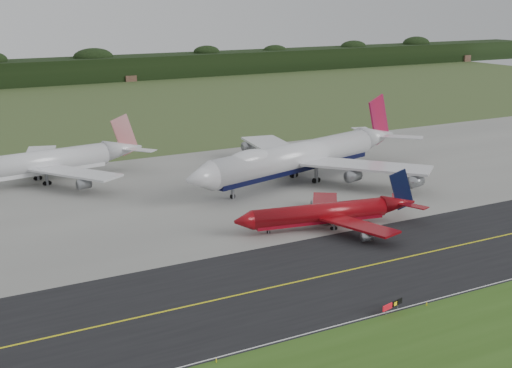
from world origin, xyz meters
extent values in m
plane|color=#324721|center=(0.00, 0.00, 0.00)|extent=(600.00, 600.00, 0.00)
cube|color=#2F5117|center=(0.00, -35.00, 0.01)|extent=(400.00, 30.00, 0.01)
cube|color=black|center=(0.00, -4.00, 0.01)|extent=(400.00, 32.00, 0.02)
cube|color=slate|center=(0.00, 51.00, 0.01)|extent=(400.00, 78.00, 0.01)
cube|color=yellow|center=(0.00, -4.00, 0.03)|extent=(400.00, 0.40, 0.00)
cube|color=silver|center=(0.00, -19.50, 0.03)|extent=(400.00, 0.25, 0.00)
cube|color=black|center=(0.00, 275.00, 6.00)|extent=(700.00, 24.00, 12.00)
cylinder|color=silver|center=(24.88, 47.47, 6.33)|extent=(51.35, 19.77, 6.53)
cube|color=black|center=(24.88, 47.47, 4.20)|extent=(48.44, 17.53, 2.29)
cone|color=silver|center=(-3.04, 39.90, 6.33)|extent=(7.92, 7.99, 6.53)
cone|color=silver|center=(56.25, 55.99, 6.82)|extent=(14.81, 9.86, 6.53)
ellipsoid|color=silver|center=(10.98, 43.70, 8.12)|extent=(14.31, 8.85, 4.16)
cube|color=silver|center=(37.31, 35.77, 5.18)|extent=(25.88, 28.23, 0.56)
cube|color=silver|center=(29.69, 63.86, 5.18)|extent=(14.11, 30.26, 0.56)
cube|color=#A51237|center=(56.96, 56.18, 11.26)|extent=(9.20, 2.96, 13.53)
cylinder|color=gray|center=(33.28, 35.33, 3.40)|extent=(4.16, 3.58, 2.74)
cylinder|color=gray|center=(25.99, 62.20, 3.40)|extent=(4.16, 3.58, 2.74)
cylinder|color=gray|center=(42.29, 24.66, 3.40)|extent=(4.16, 3.58, 2.74)
cylinder|color=gray|center=(28.37, 75.96, 3.40)|extent=(4.16, 3.58, 2.74)
cylinder|color=black|center=(6.02, 42.36, 0.59)|extent=(1.27, 0.82, 1.18)
cylinder|color=slate|center=(29.80, 45.08, 2.18)|extent=(1.12, 1.12, 4.37)
cylinder|color=black|center=(29.80, 45.08, 0.59)|extent=(1.29, 0.88, 1.18)
cylinder|color=slate|center=(27.91, 52.02, 2.18)|extent=(1.12, 1.12, 4.37)
cylinder|color=black|center=(27.91, 52.02, 0.59)|extent=(1.29, 0.88, 1.18)
cylinder|color=maroon|center=(11.24, 16.43, 3.00)|extent=(27.37, 8.28, 3.67)
cube|color=maroon|center=(11.24, 16.43, 1.80)|extent=(25.88, 7.14, 1.29)
cone|color=maroon|center=(-3.80, 19.05, 3.00)|extent=(3.97, 4.20, 3.67)
cone|color=maroon|center=(28.14, 13.48, 3.27)|extent=(7.69, 4.85, 3.67)
cube|color=maroon|center=(14.53, 8.18, 2.35)|extent=(8.67, 15.87, 0.41)
cube|color=maroon|center=(17.12, 23.08, 2.35)|extent=(12.67, 15.21, 0.41)
cube|color=black|center=(28.64, 13.40, 6.04)|extent=(5.76, 1.29, 8.36)
cylinder|color=gray|center=(13.63, 4.67, 1.35)|extent=(2.24, 1.86, 1.54)
cylinder|color=gray|center=(17.47, 26.69, 1.35)|extent=(2.24, 1.86, 1.54)
cylinder|color=black|center=(1.08, 18.20, 0.33)|extent=(0.70, 0.41, 0.66)
cylinder|color=slate|center=(13.03, 14.07, 0.95)|extent=(0.59, 0.59, 1.89)
cylinder|color=black|center=(13.03, 14.07, 0.33)|extent=(0.71, 0.44, 0.66)
cylinder|color=slate|center=(13.72, 18.05, 0.95)|extent=(0.59, 0.59, 1.89)
cylinder|color=black|center=(13.72, 18.05, 0.33)|extent=(0.71, 0.44, 0.66)
cylinder|color=silver|center=(-30.16, 76.48, 5.03)|extent=(39.23, 10.71, 5.40)
cube|color=white|center=(-30.16, 76.48, 3.27)|extent=(37.12, 9.11, 1.89)
cone|color=silver|center=(-5.84, 79.87, 5.43)|extent=(10.90, 6.76, 5.40)
cube|color=silver|center=(-21.88, 66.40, 4.08)|extent=(17.99, 22.50, 0.48)
cube|color=silver|center=(-24.95, 88.44, 4.08)|extent=(13.24, 23.34, 0.48)
cube|color=#A60B13|center=(-5.24, 79.95, 8.93)|extent=(7.43, 1.46, 10.73)
cylinder|color=gray|center=(-21.47, 61.08, 2.61)|extent=(3.23, 2.65, 2.27)
cylinder|color=gray|center=(-26.01, 93.67, 2.61)|extent=(3.23, 2.65, 2.27)
cylinder|color=slate|center=(-26.67, 73.97, 1.70)|extent=(0.85, 0.85, 3.41)
cylinder|color=black|center=(-26.67, 73.97, 0.49)|extent=(1.03, 0.62, 0.97)
cylinder|color=slate|center=(-27.49, 79.85, 1.70)|extent=(0.85, 0.85, 3.41)
cylinder|color=black|center=(-27.49, 79.85, 0.49)|extent=(1.03, 0.62, 0.97)
cylinder|color=slate|center=(-2.08, -20.02, 0.32)|extent=(0.11, 0.11, 0.64)
cylinder|color=slate|center=(0.58, -19.33, 0.32)|extent=(0.11, 0.11, 0.64)
cube|color=#A20C17|center=(-1.82, -19.95, 1.05)|extent=(1.99, 0.66, 0.82)
cube|color=black|center=(-0.13, -19.52, 1.05)|extent=(0.93, 0.39, 0.82)
cube|color=black|center=(0.93, -19.24, 1.05)|extent=(1.10, 0.43, 0.82)
cylinder|color=yellow|center=(-28.67, -20.50, 0.25)|extent=(0.16, 0.16, 0.50)
cylinder|color=yellow|center=(4.93, -20.50, 0.25)|extent=(0.16, 0.16, 0.50)
camera|label=1|loc=(-62.44, -91.00, 43.16)|focal=50.00mm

